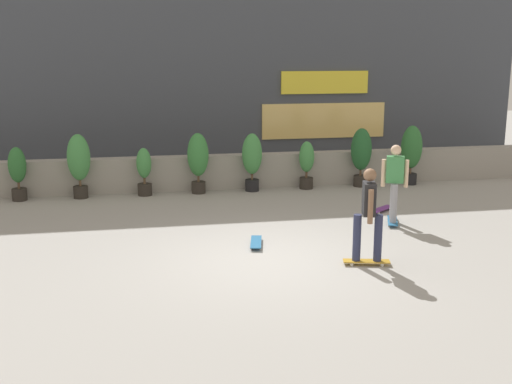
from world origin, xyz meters
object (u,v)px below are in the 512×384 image
(potted_plant_1, at_px, (79,161))
(potted_plant_3, at_px, (198,158))
(potted_plant_2, at_px, (144,170))
(skater_far_right, at_px, (368,212))
(potted_plant_4, at_px, (252,158))
(skateboard_aside, at_px, (382,209))
(potted_plant_6, at_px, (361,153))
(skateboard_near_camera, at_px, (256,242))
(potted_plant_5, at_px, (307,163))
(potted_plant_7, at_px, (411,150))
(potted_plant_0, at_px, (18,171))
(skater_by_wall_left, at_px, (395,180))

(potted_plant_1, height_order, potted_plant_3, potted_plant_1)
(potted_plant_2, height_order, skater_far_right, skater_far_right)
(potted_plant_4, xyz_separation_m, skateboard_aside, (2.52, -2.68, -0.82))
(skateboard_aside, bearing_deg, potted_plant_6, 80.57)
(potted_plant_2, xyz_separation_m, skater_far_right, (3.66, -6.10, 0.29))
(potted_plant_4, bearing_deg, skateboard_near_camera, -99.48)
(potted_plant_4, distance_m, potted_plant_5, 1.48)
(potted_plant_5, distance_m, skater_far_right, 6.13)
(potted_plant_3, bearing_deg, potted_plant_2, 180.00)
(potted_plant_6, bearing_deg, potted_plant_7, 0.00)
(potted_plant_0, bearing_deg, potted_plant_4, -0.00)
(potted_plant_0, bearing_deg, potted_plant_1, -0.00)
(skateboard_near_camera, bearing_deg, potted_plant_6, 51.13)
(potted_plant_1, xyz_separation_m, potted_plant_6, (7.31, 0.00, -0.02))
(potted_plant_3, distance_m, potted_plant_5, 2.87)
(potted_plant_0, distance_m, potted_plant_4, 5.80)
(potted_plant_1, height_order, skater_far_right, skater_far_right)
(potted_plant_1, relative_size, skateboard_near_camera, 1.94)
(potted_plant_2, distance_m, skater_by_wall_left, 6.34)
(potted_plant_2, distance_m, skater_far_right, 7.12)
(potted_plant_5, height_order, skater_by_wall_left, skater_by_wall_left)
(potted_plant_6, bearing_deg, potted_plant_1, -180.00)
(skateboard_near_camera, xyz_separation_m, skateboard_aside, (3.30, 1.97, 0.00))
(potted_plant_4, xyz_separation_m, skateboard_near_camera, (-0.78, -4.65, -0.82))
(skater_far_right, bearing_deg, skateboard_aside, 64.50)
(potted_plant_5, bearing_deg, potted_plant_0, 180.00)
(potted_plant_0, height_order, potted_plant_3, potted_plant_3)
(skateboard_near_camera, bearing_deg, skater_by_wall_left, 16.81)
(potted_plant_0, bearing_deg, skater_by_wall_left, -24.36)
(potted_plant_5, height_order, potted_plant_7, potted_plant_7)
(potted_plant_3, bearing_deg, potted_plant_1, -180.00)
(potted_plant_6, bearing_deg, skater_by_wall_left, -99.25)
(potted_plant_1, relative_size, potted_plant_6, 1.02)
(potted_plant_2, bearing_deg, potted_plant_4, -0.00)
(potted_plant_2, xyz_separation_m, potted_plant_4, (2.77, -0.00, 0.23))
(skater_far_right, bearing_deg, skateboard_near_camera, 138.95)
(potted_plant_2, xyz_separation_m, skateboard_near_camera, (1.99, -4.65, -0.59))
(skater_far_right, xyz_separation_m, skater_by_wall_left, (1.47, 2.40, 0.00))
(potted_plant_5, relative_size, potted_plant_7, 0.78)
(potted_plant_1, bearing_deg, skateboard_aside, -21.32)
(potted_plant_1, distance_m, skateboard_aside, 7.43)
(potted_plant_7, distance_m, skateboard_aside, 3.39)
(potted_plant_1, bearing_deg, skater_by_wall_left, -28.85)
(potted_plant_4, relative_size, potted_plant_5, 1.19)
(potted_plant_1, xyz_separation_m, skater_far_right, (5.24, -6.10, -0.00))
(potted_plant_1, bearing_deg, potted_plant_3, 0.00)
(skater_far_right, bearing_deg, potted_plant_3, 110.60)
(potted_plant_3, distance_m, skater_by_wall_left, 5.28)
(potted_plant_1, xyz_separation_m, potted_plant_5, (5.81, 0.00, -0.25))
(potted_plant_1, height_order, potted_plant_5, potted_plant_1)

